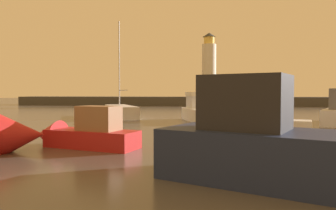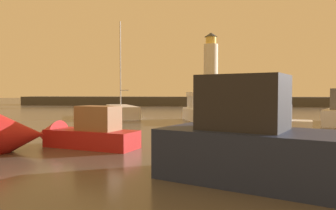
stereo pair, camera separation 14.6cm
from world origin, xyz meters
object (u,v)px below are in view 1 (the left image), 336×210
(motorboat_5, at_px, (263,123))
(motorboat_0, at_px, (335,154))
(motorboat_3, at_px, (202,112))
(sailboat_moored, at_px, (121,111))
(lighthouse, at_px, (209,67))
(motorboat_4, at_px, (80,133))

(motorboat_5, bearing_deg, motorboat_0, -89.71)
(motorboat_3, relative_size, motorboat_5, 1.24)
(sailboat_moored, bearing_deg, motorboat_5, -39.51)
(motorboat_0, relative_size, motorboat_5, 1.63)
(lighthouse, bearing_deg, motorboat_5, -83.94)
(motorboat_3, relative_size, motorboat_4, 1.24)
(lighthouse, height_order, motorboat_0, lighthouse)
(lighthouse, xyz_separation_m, motorboat_3, (0.26, -36.61, -6.90))
(sailboat_moored, bearing_deg, lighthouse, 75.70)
(motorboat_5, height_order, sailboat_moored, sailboat_moored)
(motorboat_3, height_order, sailboat_moored, sailboat_moored)
(motorboat_3, bearing_deg, motorboat_4, -109.92)
(motorboat_0, bearing_deg, lighthouse, 94.72)
(motorboat_4, xyz_separation_m, motorboat_5, (9.53, 7.44, -0.08))
(motorboat_0, relative_size, motorboat_4, 1.64)
(motorboat_3, bearing_deg, motorboat_0, -77.57)
(lighthouse, bearing_deg, motorboat_0, -85.28)
(motorboat_3, bearing_deg, motorboat_5, -57.55)
(motorboat_4, distance_m, motorboat_5, 12.09)
(motorboat_5, bearing_deg, motorboat_3, 122.45)
(motorboat_5, bearing_deg, lighthouse, 96.06)
(motorboat_3, height_order, motorboat_5, motorboat_3)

